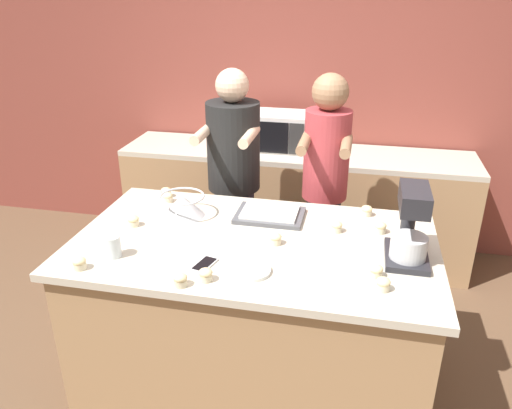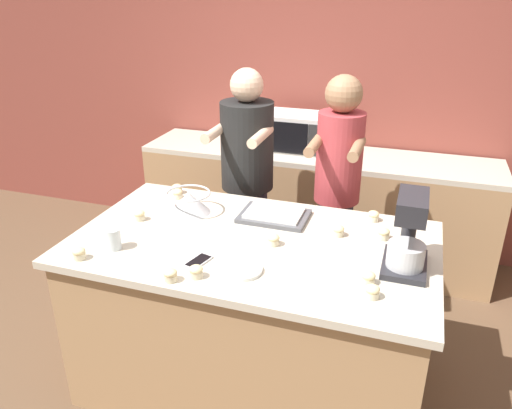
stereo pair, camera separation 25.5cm
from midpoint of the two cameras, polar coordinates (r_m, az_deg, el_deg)
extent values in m
plane|color=brown|center=(3.13, 2.14, -19.40)|extent=(16.00, 16.00, 0.00)
cube|color=brown|center=(4.23, 10.05, 12.78)|extent=(10.00, 0.06, 2.70)
cube|color=#A87F56|center=(2.84, 2.28, -12.85)|extent=(1.79, 1.01, 0.89)
cube|color=beige|center=(2.59, 2.44, -4.57)|extent=(1.87, 1.08, 0.04)
cube|color=#A87F56|center=(4.18, 8.38, -0.43)|extent=(2.80, 0.60, 0.88)
cube|color=beige|center=(4.01, 8.77, 5.54)|extent=(2.80, 0.60, 0.04)
cylinder|color=#33384C|center=(3.59, 1.10, -4.45)|extent=(0.27, 0.27, 0.87)
cylinder|color=black|center=(3.31, 1.20, 6.69)|extent=(0.35, 0.35, 0.58)
sphere|color=#DBB293|center=(3.21, 1.26, 13.47)|extent=(0.21, 0.21, 0.21)
cylinder|color=#DBB293|center=(3.17, -2.31, 8.25)|extent=(0.06, 0.34, 0.06)
cylinder|color=#DBB293|center=(3.08, 2.93, 7.77)|extent=(0.06, 0.34, 0.06)
cylinder|color=#33384C|center=(3.49, 10.79, -5.99)|extent=(0.23, 0.23, 0.86)
cylinder|color=#A8383D|center=(3.20, 11.78, 5.23)|extent=(0.29, 0.29, 0.57)
sphere|color=#936B4C|center=(3.09, 12.41, 12.25)|extent=(0.23, 0.23, 0.23)
cylinder|color=#936B4C|center=(3.01, 9.19, 6.75)|extent=(0.06, 0.34, 0.06)
cylinder|color=#936B4C|center=(2.99, 13.90, 6.19)|extent=(0.06, 0.34, 0.06)
cube|color=#232328|center=(2.48, 19.46, -6.56)|extent=(0.20, 0.30, 0.03)
cylinder|color=#232328|center=(2.52, 19.91, -2.61)|extent=(0.07, 0.07, 0.24)
cube|color=#232328|center=(2.33, 20.48, -0.22)|extent=(0.13, 0.26, 0.10)
cylinder|color=#BCBCC1|center=(2.41, 19.67, -5.56)|extent=(0.17, 0.17, 0.11)
cone|color=#BCBCC1|center=(2.87, -5.21, 0.17)|extent=(0.25, 0.25, 0.12)
torus|color=#BCBCC1|center=(2.85, -5.26, 1.23)|extent=(0.26, 0.26, 0.01)
cube|color=#4C4C51|center=(2.82, 4.66, -1.39)|extent=(0.38, 0.27, 0.02)
cube|color=white|center=(2.81, 4.68, -1.03)|extent=(0.31, 0.22, 0.02)
cube|color=silver|center=(3.99, 6.37, 8.17)|extent=(0.55, 0.34, 0.30)
cube|color=black|center=(3.84, 5.07, 7.58)|extent=(0.38, 0.01, 0.24)
cube|color=#2D2D2D|center=(3.80, 8.74, 7.19)|extent=(0.11, 0.01, 0.24)
cube|color=silver|center=(2.39, -3.56, -6.61)|extent=(0.10, 0.16, 0.01)
cube|color=black|center=(2.38, -3.56, -6.49)|extent=(0.09, 0.14, 0.00)
cylinder|color=silver|center=(2.54, -13.28, -3.93)|extent=(0.08, 0.08, 0.11)
cylinder|color=white|center=(2.31, 1.54, -7.54)|extent=(0.19, 0.19, 0.02)
cylinder|color=beige|center=(3.08, -6.62, 0.93)|extent=(0.06, 0.06, 0.03)
ellipsoid|color=beige|center=(3.07, -6.65, 1.37)|extent=(0.06, 0.06, 0.04)
cylinder|color=beige|center=(2.27, -3.65, -8.05)|extent=(0.06, 0.06, 0.03)
ellipsoid|color=beige|center=(2.25, -3.67, -7.50)|extent=(0.06, 0.06, 0.04)
cylinder|color=beige|center=(2.51, -16.83, -5.73)|extent=(0.06, 0.06, 0.03)
ellipsoid|color=beige|center=(2.50, -16.90, -5.22)|extent=(0.06, 0.06, 0.04)
cylinder|color=beige|center=(2.22, 16.40, -9.91)|extent=(0.06, 0.06, 0.03)
ellipsoid|color=beige|center=(2.21, 16.47, -9.36)|extent=(0.06, 0.06, 0.04)
cylinder|color=beige|center=(2.31, 15.82, -8.45)|extent=(0.06, 0.06, 0.03)
ellipsoid|color=beige|center=(2.29, 15.89, -7.91)|extent=(0.06, 0.06, 0.04)
cylinder|color=beige|center=(3.16, -6.74, 1.52)|extent=(0.06, 0.06, 0.03)
ellipsoid|color=beige|center=(3.15, -6.76, 1.95)|extent=(0.06, 0.06, 0.04)
cylinder|color=beige|center=(2.88, 15.73, -1.58)|extent=(0.06, 0.06, 0.03)
ellipsoid|color=beige|center=(2.87, 15.78, -1.12)|extent=(0.06, 0.06, 0.04)
cylinder|color=beige|center=(2.70, 16.99, -3.55)|extent=(0.06, 0.06, 0.03)
ellipsoid|color=beige|center=(2.69, 17.06, -3.07)|extent=(0.06, 0.06, 0.04)
cylinder|color=beige|center=(2.83, -10.71, -1.52)|extent=(0.06, 0.06, 0.03)
ellipsoid|color=beige|center=(2.82, -10.74, -1.05)|extent=(0.06, 0.06, 0.04)
cylinder|color=beige|center=(2.67, 12.07, -3.27)|extent=(0.06, 0.06, 0.03)
ellipsoid|color=beige|center=(2.66, 12.12, -2.78)|extent=(0.06, 0.06, 0.04)
cylinder|color=beige|center=(2.54, 4.88, -4.38)|extent=(0.06, 0.06, 0.03)
ellipsoid|color=beige|center=(2.52, 4.90, -3.87)|extent=(0.06, 0.06, 0.04)
cylinder|color=beige|center=(2.25, -6.55, -8.42)|extent=(0.06, 0.06, 0.03)
ellipsoid|color=beige|center=(2.24, -6.58, -7.87)|extent=(0.06, 0.06, 0.04)
camera|label=1|loc=(0.13, -87.14, 1.28)|focal=35.00mm
camera|label=2|loc=(0.13, 92.86, -1.28)|focal=35.00mm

